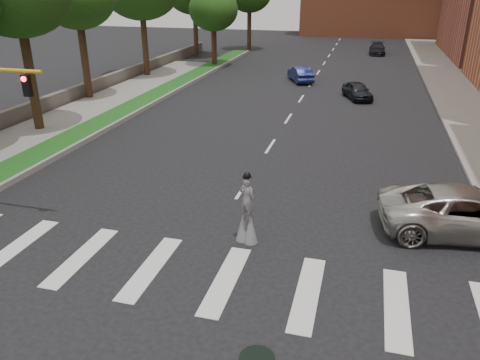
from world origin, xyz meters
TOP-DOWN VIEW (x-y plane):
  - ground_plane at (0.00, 0.00)m, footprint 160.00×160.00m
  - grass_median at (-11.50, 20.00)m, footprint 2.00×60.00m
  - median_curb at (-10.45, 20.00)m, footprint 0.20×60.00m
  - sidewalk_left at (-14.50, 10.00)m, footprint 4.00×60.00m
  - sidewalk_right at (12.50, 25.00)m, footprint 5.00×90.00m
  - stone_wall at (-17.00, 22.00)m, footprint 0.50×56.00m
  - manhole at (3.00, -2.00)m, footprint 0.90×0.90m
  - stilt_performer at (1.32, 3.50)m, footprint 0.83×0.61m
  - suv_crossing at (9.00, 6.15)m, footprint 6.67×3.74m
  - car_near at (4.26, 27.12)m, footprint 2.88×4.16m
  - car_mid at (-1.10, 32.84)m, footprint 3.07×4.47m
  - car_far at (5.76, 52.82)m, footprint 2.05×4.74m
  - tree_6 at (-11.41, 38.73)m, footprint 5.18×5.18m

SIDE VIEW (x-z plane):
  - ground_plane at x=0.00m, z-range 0.00..0.00m
  - manhole at x=3.00m, z-range 0.00..0.04m
  - sidewalk_left at x=-14.50m, z-range 0.00..0.18m
  - sidewalk_right at x=12.50m, z-range 0.00..0.18m
  - grass_median at x=-11.50m, z-range 0.00..0.25m
  - median_curb at x=-10.45m, z-range 0.00..0.28m
  - stone_wall at x=-17.00m, z-range 0.00..1.10m
  - car_near at x=4.26m, z-range 0.00..1.32m
  - car_far at x=5.76m, z-range 0.00..1.36m
  - car_mid at x=-1.10m, z-range 0.00..1.39m
  - suv_crossing at x=9.00m, z-range 0.00..1.76m
  - stilt_performer at x=1.32m, z-range -0.33..2.35m
  - tree_6 at x=-11.41m, z-range 1.79..9.87m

